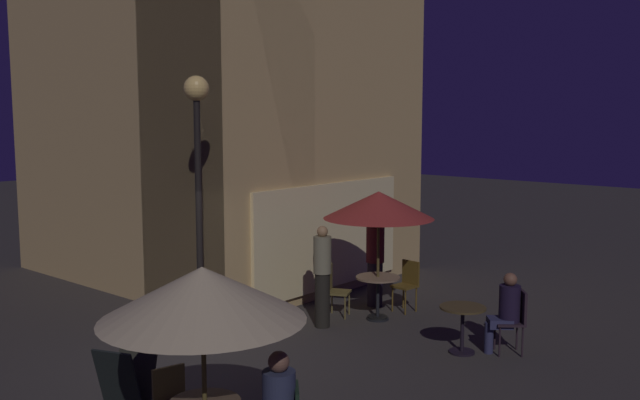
{
  "coord_description": "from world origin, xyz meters",
  "views": [
    {
      "loc": [
        -6.34,
        -7.9,
        3.68
      ],
      "look_at": [
        2.74,
        -0.11,
        2.2
      ],
      "focal_mm": 39.31,
      "sensor_mm": 36.0,
      "label": 1
    }
  ],
  "objects_px": {
    "cafe_table_0": "(378,287)",
    "cafe_chair_1": "(408,281)",
    "menu_sandwich_board": "(127,378)",
    "cafe_chair_0": "(333,286)",
    "patio_umbrella_1": "(202,294)",
    "patron_seated_1": "(506,308)",
    "cafe_chair_2": "(172,399)",
    "cafe_table_2": "(463,320)",
    "patron_standing_2": "(322,276)",
    "patron_standing_3": "(375,261)",
    "cafe_chair_4": "(516,316)",
    "patio_umbrella_0": "(379,206)",
    "street_lamp_near_corner": "(197,145)"
  },
  "relations": [
    {
      "from": "patron_standing_2",
      "to": "patron_standing_3",
      "type": "xyz_separation_m",
      "value": [
        1.68,
        0.1,
        -0.03
      ]
    },
    {
      "from": "cafe_table_2",
      "to": "patron_standing_3",
      "type": "relative_size",
      "value": 0.42
    },
    {
      "from": "patio_umbrella_1",
      "to": "patron_seated_1",
      "type": "height_order",
      "value": "patio_umbrella_1"
    },
    {
      "from": "cafe_table_0",
      "to": "patron_standing_2",
      "type": "height_order",
      "value": "patron_standing_2"
    },
    {
      "from": "cafe_table_2",
      "to": "patron_standing_2",
      "type": "distance_m",
      "value": 2.56
    },
    {
      "from": "cafe_chair_2",
      "to": "cafe_chair_4",
      "type": "relative_size",
      "value": 0.87
    },
    {
      "from": "cafe_table_0",
      "to": "cafe_chair_1",
      "type": "xyz_separation_m",
      "value": [
        0.82,
        -0.09,
        -0.02
      ]
    },
    {
      "from": "patio_umbrella_1",
      "to": "cafe_chair_2",
      "type": "bearing_deg",
      "value": 76.14
    },
    {
      "from": "cafe_chair_0",
      "to": "cafe_chair_2",
      "type": "xyz_separation_m",
      "value": [
        -5.02,
        -1.82,
        -0.03
      ]
    },
    {
      "from": "menu_sandwich_board",
      "to": "cafe_chair_0",
      "type": "bearing_deg",
      "value": -12.58
    },
    {
      "from": "street_lamp_near_corner",
      "to": "menu_sandwich_board",
      "type": "bearing_deg",
      "value": -151.55
    },
    {
      "from": "patron_standing_3",
      "to": "patron_standing_2",
      "type": "bearing_deg",
      "value": 131.66
    },
    {
      "from": "menu_sandwich_board",
      "to": "patron_seated_1",
      "type": "height_order",
      "value": "patron_seated_1"
    },
    {
      "from": "cafe_chair_1",
      "to": "patron_standing_3",
      "type": "relative_size",
      "value": 0.54
    },
    {
      "from": "cafe_chair_2",
      "to": "patron_standing_2",
      "type": "distance_m",
      "value": 4.67
    },
    {
      "from": "street_lamp_near_corner",
      "to": "cafe_table_0",
      "type": "xyz_separation_m",
      "value": [
        3.07,
        -1.19,
        -2.61
      ]
    },
    {
      "from": "patio_umbrella_1",
      "to": "patron_standing_3",
      "type": "bearing_deg",
      "value": 21.31
    },
    {
      "from": "patron_standing_3",
      "to": "cafe_table_0",
      "type": "bearing_deg",
      "value": 167.54
    },
    {
      "from": "cafe_table_2",
      "to": "cafe_chair_1",
      "type": "xyz_separation_m",
      "value": [
        1.41,
        1.94,
        0.04
      ]
    },
    {
      "from": "street_lamp_near_corner",
      "to": "patio_umbrella_1",
      "type": "distance_m",
      "value": 4.16
    },
    {
      "from": "cafe_table_0",
      "to": "patron_seated_1",
      "type": "height_order",
      "value": "patron_seated_1"
    },
    {
      "from": "cafe_table_0",
      "to": "patio_umbrella_1",
      "type": "bearing_deg",
      "value": -161.41
    },
    {
      "from": "cafe_table_2",
      "to": "street_lamp_near_corner",
      "type": "bearing_deg",
      "value": 127.63
    },
    {
      "from": "menu_sandwich_board",
      "to": "patron_seated_1",
      "type": "bearing_deg",
      "value": -48.03
    },
    {
      "from": "menu_sandwich_board",
      "to": "patron_standing_3",
      "type": "relative_size",
      "value": 0.5
    },
    {
      "from": "menu_sandwich_board",
      "to": "patron_standing_2",
      "type": "relative_size",
      "value": 0.49
    },
    {
      "from": "street_lamp_near_corner",
      "to": "patron_standing_2",
      "type": "height_order",
      "value": "street_lamp_near_corner"
    },
    {
      "from": "cafe_table_2",
      "to": "patron_seated_1",
      "type": "relative_size",
      "value": 0.58
    },
    {
      "from": "cafe_chair_0",
      "to": "patron_standing_2",
      "type": "relative_size",
      "value": 0.53
    },
    {
      "from": "patron_seated_1",
      "to": "cafe_chair_1",
      "type": "bearing_deg",
      "value": -61.04
    },
    {
      "from": "cafe_table_2",
      "to": "cafe_chair_2",
      "type": "distance_m",
      "value": 4.88
    },
    {
      "from": "patio_umbrella_1",
      "to": "cafe_chair_1",
      "type": "relative_size",
      "value": 2.31
    },
    {
      "from": "cafe_table_2",
      "to": "patio_umbrella_1",
      "type": "xyz_separation_m",
      "value": [
        -4.98,
        0.16,
        1.37
      ]
    },
    {
      "from": "menu_sandwich_board",
      "to": "cafe_chair_1",
      "type": "xyz_separation_m",
      "value": [
        6.04,
        -0.12,
        0.13
      ]
    },
    {
      "from": "cafe_chair_2",
      "to": "cafe_table_2",
      "type": "bearing_deg",
      "value": 92.51
    },
    {
      "from": "patio_umbrella_1",
      "to": "cafe_chair_4",
      "type": "distance_m",
      "value": 5.69
    },
    {
      "from": "patio_umbrella_0",
      "to": "street_lamp_near_corner",
      "type": "bearing_deg",
      "value": 158.9
    },
    {
      "from": "cafe_table_2",
      "to": "patio_umbrella_1",
      "type": "distance_m",
      "value": 5.16
    },
    {
      "from": "cafe_table_2",
      "to": "cafe_chair_0",
      "type": "height_order",
      "value": "cafe_chair_0"
    },
    {
      "from": "cafe_chair_1",
      "to": "cafe_chair_2",
      "type": "xyz_separation_m",
      "value": [
        -6.19,
        -0.98,
        -0.04
      ]
    },
    {
      "from": "patron_standing_3",
      "to": "cafe_chair_4",
      "type": "bearing_deg",
      "value": -155.37
    },
    {
      "from": "cafe_table_0",
      "to": "patron_seated_1",
      "type": "distance_m",
      "value": 2.56
    },
    {
      "from": "cafe_chair_1",
      "to": "cafe_chair_4",
      "type": "relative_size",
      "value": 0.95
    },
    {
      "from": "cafe_chair_0",
      "to": "patron_seated_1",
      "type": "distance_m",
      "value": 3.3
    },
    {
      "from": "cafe_table_2",
      "to": "patron_standing_3",
      "type": "distance_m",
      "value": 2.93
    },
    {
      "from": "cafe_table_0",
      "to": "patron_standing_3",
      "type": "height_order",
      "value": "patron_standing_3"
    },
    {
      "from": "patio_umbrella_1",
      "to": "cafe_chair_1",
      "type": "distance_m",
      "value": 6.76
    },
    {
      "from": "cafe_chair_2",
      "to": "patron_standing_2",
      "type": "xyz_separation_m",
      "value": [
        4.39,
        1.54,
        0.38
      ]
    },
    {
      "from": "cafe_table_0",
      "to": "cafe_chair_1",
      "type": "height_order",
      "value": "cafe_chair_1"
    },
    {
      "from": "cafe_chair_4",
      "to": "street_lamp_near_corner",
      "type": "bearing_deg",
      "value": -1.06
    }
  ]
}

